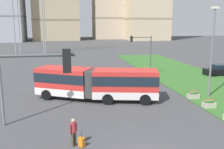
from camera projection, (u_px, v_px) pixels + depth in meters
The scene contains 8 objects.
articulated_bus at pixel (96, 83), 24.17m from camera, with size 11.83×6.40×3.00m.
car_black_sedan at pixel (220, 70), 35.90m from camera, with size 4.60×2.49×1.58m.
pedestrian_crossing at pixel (73, 130), 14.97m from camera, with size 0.45×0.43×1.74m.
rolling_suitcase at pixel (82, 142), 14.99m from camera, with size 0.42×0.43×0.97m.
flower_planter_2 at pixel (209, 103), 21.85m from camera, with size 1.10×0.56×0.74m.
flower_planter_3 at pixel (193, 95), 24.53m from camera, with size 1.10×0.56×0.74m.
traffic_light_far_right at pixel (144, 49), 34.87m from camera, with size 3.18×0.28×5.59m.
streetlight_median at pixel (212, 49), 24.41m from camera, with size 0.70×0.28×8.82m.
Camera 1 is at (-3.94, -11.50, 7.24)m, focal length 40.35 mm.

